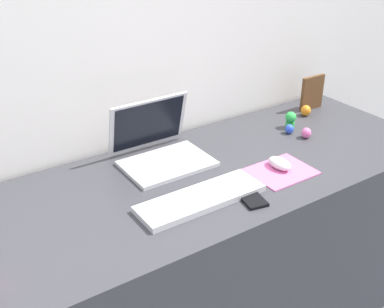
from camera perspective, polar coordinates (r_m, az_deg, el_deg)
The scene contains 12 objects.
back_wall at distance 1.91m, azimuth -5.66°, elevation 0.77°, with size 3.06×0.05×1.39m, color silver.
desk at distance 1.83m, azimuth 0.42°, elevation -12.75°, with size 1.86×0.65×0.74m, color #38383D.
laptop at distance 1.70m, azimuth -3.96°, elevation 1.01°, with size 0.30×0.26×0.21m.
keyboard at distance 1.48m, azimuth 1.06°, elevation -5.27°, with size 0.41×0.13×0.02m, color silver.
mousepad at distance 1.67m, azimuth 10.46°, elevation -2.02°, with size 0.21×0.17×0.00m, color pink.
mouse at distance 1.68m, azimuth 10.29°, elevation -1.10°, with size 0.06×0.10×0.03m, color silver.
cell_phone at distance 1.51m, azimuth 6.83°, elevation -5.02°, with size 0.06×0.13×0.01m, color black.
picture_frame at distance 2.18m, azimuth 13.98°, elevation 7.02°, with size 0.12×0.02×0.15m, color brown.
toy_figurine_green at distance 1.99m, azimuth 11.53°, elevation 4.04°, with size 0.04×0.04×0.07m.
toy_figurine_blue at distance 1.94m, azimuth 11.41°, elevation 2.91°, with size 0.03×0.03×0.04m, color blue.
toy_figurine_orange at distance 2.12m, azimuth 13.27°, elevation 5.01°, with size 0.04×0.04×0.05m, color orange.
toy_figurine_pink at distance 1.92m, azimuth 13.32°, elevation 2.43°, with size 0.04×0.04×0.04m, color pink.
Camera 1 is at (-0.78, -1.15, 1.55)m, focal length 45.26 mm.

